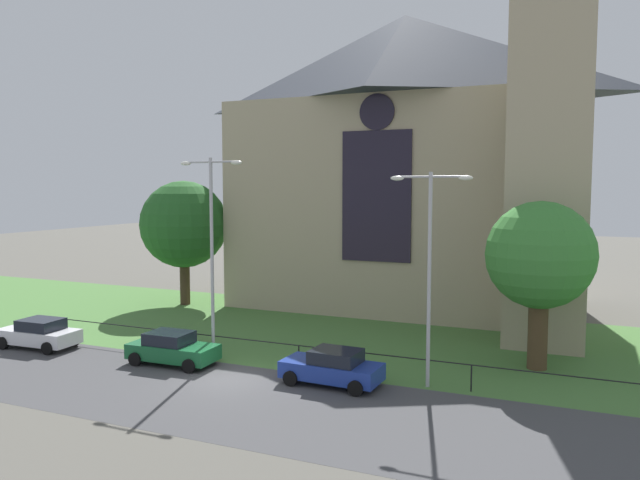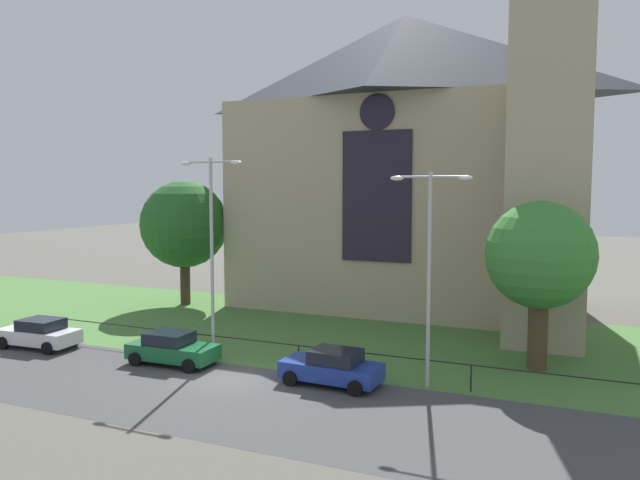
{
  "view_description": "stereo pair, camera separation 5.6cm",
  "coord_description": "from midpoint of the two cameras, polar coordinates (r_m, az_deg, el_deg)",
  "views": [
    {
      "loc": [
        13.95,
        -22.34,
        8.33
      ],
      "look_at": [
        0.88,
        8.0,
        5.43
      ],
      "focal_mm": 34.58,
      "sensor_mm": 36.0,
      "label": 1
    },
    {
      "loc": [
        14.0,
        -22.32,
        8.33
      ],
      "look_at": [
        0.88,
        8.0,
        5.43
      ],
      "focal_mm": 34.58,
      "sensor_mm": 36.0,
      "label": 2
    }
  ],
  "objects": [
    {
      "name": "parked_car_white",
      "position": [
        35.27,
        -24.5,
        -7.87
      ],
      "size": [
        4.28,
        2.18,
        1.51
      ],
      "rotation": [
        0.0,
        0.0,
        3.19
      ],
      "color": "silver",
      "rests_on": "ground"
    },
    {
      "name": "parked_car_green",
      "position": [
        30.1,
        -13.47,
        -9.73
      ],
      "size": [
        4.25,
        2.12,
        1.51
      ],
      "rotation": [
        0.0,
        0.0,
        0.03
      ],
      "color": "#196033",
      "rests_on": "ground"
    },
    {
      "name": "church_building",
      "position": [
        42.9,
        8.58,
        7.55
      ],
      "size": [
        23.2,
        16.2,
        26.0
      ],
      "color": "tan",
      "rests_on": "ground"
    },
    {
      "name": "streetlamp_near",
      "position": [
        29.71,
        -9.95,
        0.47
      ],
      "size": [
        3.37,
        0.26,
        9.67
      ],
      "color": "#B2B2B7",
      "rests_on": "ground"
    },
    {
      "name": "tree_right_near",
      "position": [
        29.44,
        19.74,
        -1.46
      ],
      "size": [
        4.87,
        4.87,
        7.68
      ],
      "color": "#4C3823",
      "rests_on": "ground"
    },
    {
      "name": "tree_left_far",
      "position": [
        44.12,
        -12.43,
        1.4
      ],
      "size": [
        6.07,
        6.07,
        8.71
      ],
      "color": "#423021",
      "rests_on": "ground"
    },
    {
      "name": "parked_car_blue",
      "position": [
        26.39,
        1.2,
        -11.7
      ],
      "size": [
        4.27,
        2.17,
        1.51
      ],
      "rotation": [
        0.0,
        0.0,
        3.1
      ],
      "color": "#1E3899",
      "rests_on": "ground"
    },
    {
      "name": "ground",
      "position": [
        36.2,
        0.03,
        -8.3
      ],
      "size": [
        160.0,
        160.0,
        0.0
      ],
      "primitive_type": "plane",
      "color": "#56544C"
    },
    {
      "name": "streetlamp_far",
      "position": [
        25.55,
        10.14,
        -1.19
      ],
      "size": [
        3.37,
        0.26,
        8.91
      ],
      "color": "#B2B2B7",
      "rests_on": "ground"
    },
    {
      "name": "road_asphalt",
      "position": [
        26.04,
        -10.82,
        -13.73
      ],
      "size": [
        120.0,
        8.0,
        0.01
      ],
      "primitive_type": "cube",
      "color": "#424244",
      "rests_on": "ground"
    },
    {
      "name": "iron_railing",
      "position": [
        28.45,
        -1.94,
        -9.98
      ],
      "size": [
        31.05,
        0.07,
        1.13
      ],
      "color": "black",
      "rests_on": "ground"
    },
    {
      "name": "grass_verge",
      "position": [
        34.42,
        -1.31,
        -8.99
      ],
      "size": [
        120.0,
        20.0,
        0.01
      ],
      "primitive_type": "cube",
      "color": "#477538",
      "rests_on": "ground"
    }
  ]
}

